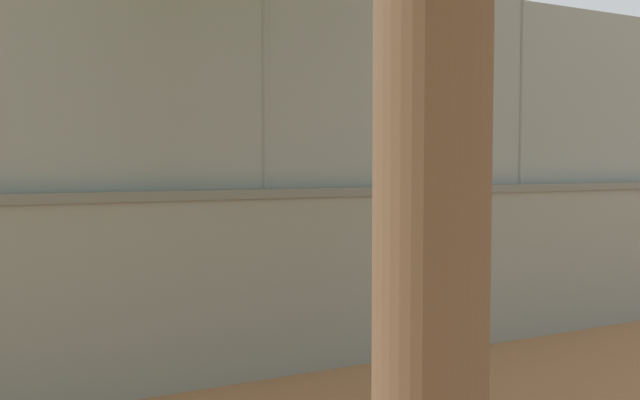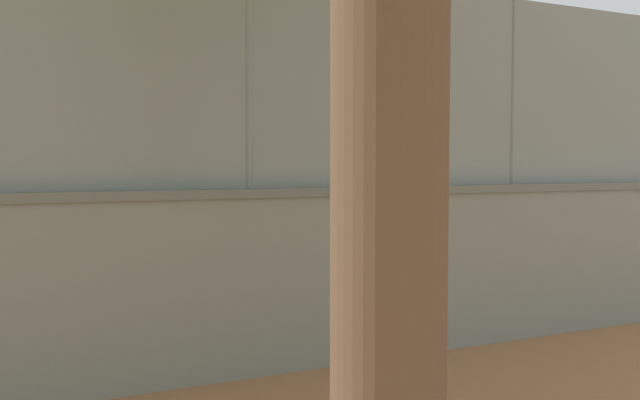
% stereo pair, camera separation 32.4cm
% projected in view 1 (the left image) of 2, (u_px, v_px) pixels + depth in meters
% --- Properties ---
extents(ground_plane, '(260.00, 260.00, 0.00)m').
position_uv_depth(ground_plane, '(241.00, 234.00, 18.36)').
color(ground_plane, '#A36B42').
extents(perimeter_wall, '(31.37, 1.47, 1.71)m').
position_uv_depth(perimeter_wall, '(518.00, 259.00, 7.57)').
color(perimeter_wall, gray).
rests_on(perimeter_wall, ground_plane).
extents(fence_panel_on_wall, '(30.80, 1.07, 2.03)m').
position_uv_depth(fence_panel_on_wall, '(521.00, 93.00, 7.47)').
color(fence_panel_on_wall, gray).
rests_on(fence_panel_on_wall, perimeter_wall).
extents(player_at_service_line, '(0.85, 0.98, 1.54)m').
position_uv_depth(player_at_service_line, '(93.00, 213.00, 13.86)').
color(player_at_service_line, black).
rests_on(player_at_service_line, ground_plane).
extents(player_baseline_waiting, '(0.91, 0.98, 1.50)m').
position_uv_depth(player_baseline_waiting, '(477.00, 233.00, 10.26)').
color(player_baseline_waiting, black).
rests_on(player_baseline_waiting, ground_plane).
extents(player_crossing_court, '(0.82, 0.73, 1.63)m').
position_uv_depth(player_crossing_court, '(244.00, 201.00, 17.27)').
color(player_crossing_court, '#B2B2B2').
rests_on(player_crossing_court, ground_plane).
extents(sports_ball, '(0.19, 0.19, 0.19)m').
position_uv_depth(sports_ball, '(197.00, 199.00, 12.44)').
color(sports_ball, yellow).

